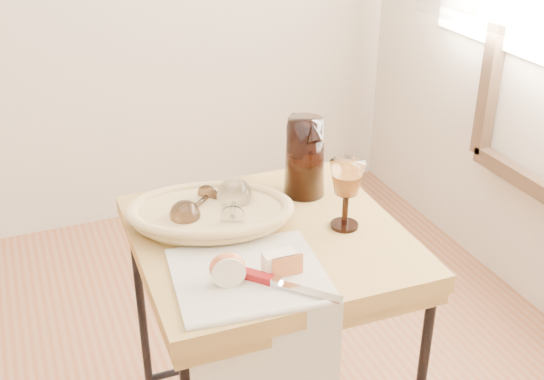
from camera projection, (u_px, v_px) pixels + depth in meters
name	position (u px, v px, depth m)	size (l,w,h in m)	color
side_table	(269.00, 361.00, 1.76)	(0.61, 0.61, 0.77)	brown
tea_towel	(249.00, 275.00, 1.42)	(0.31, 0.28, 0.01)	white
bread_basket	(210.00, 215.00, 1.60)	(0.35, 0.24, 0.05)	#B39040
goblet_lying_a	(195.00, 206.00, 1.59)	(0.12, 0.07, 0.07)	brown
goblet_lying_b	(234.00, 204.00, 1.59)	(0.14, 0.09, 0.09)	white
pitcher	(305.00, 157.00, 1.71)	(0.15, 0.23, 0.24)	black
wine_goblet	(346.00, 195.00, 1.56)	(0.08, 0.08, 0.17)	white
apple_half	(227.00, 267.00, 1.38)	(0.07, 0.04, 0.07)	red
apple_wedge	(280.00, 263.00, 1.41)	(0.07, 0.04, 0.05)	#F8EBC9
table_knife	(281.00, 282.00, 1.37)	(0.24, 0.02, 0.02)	silver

